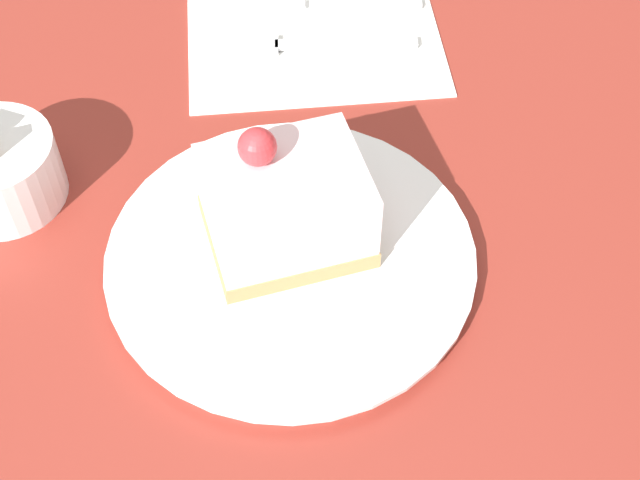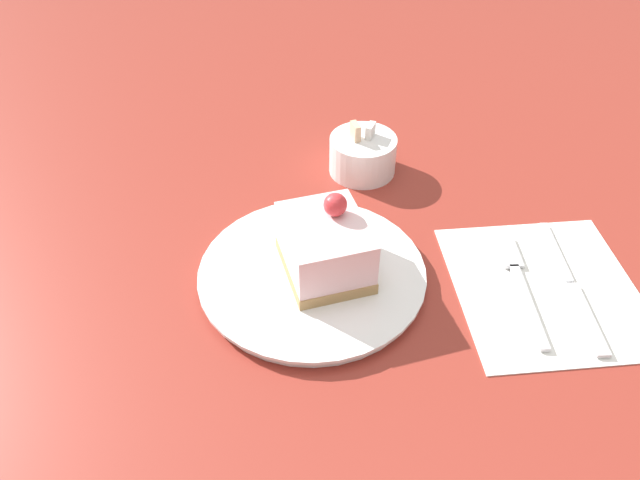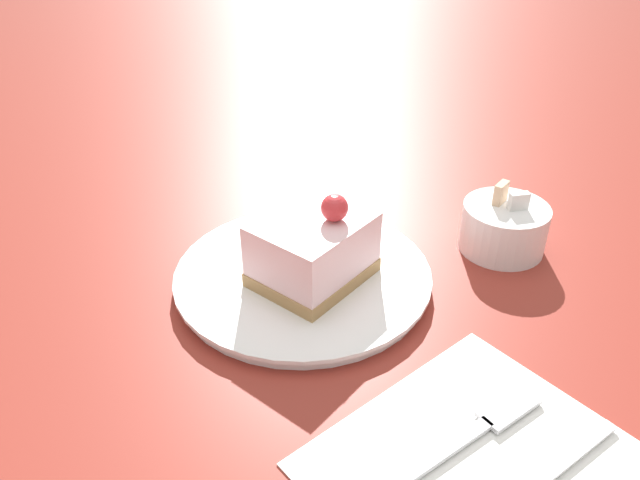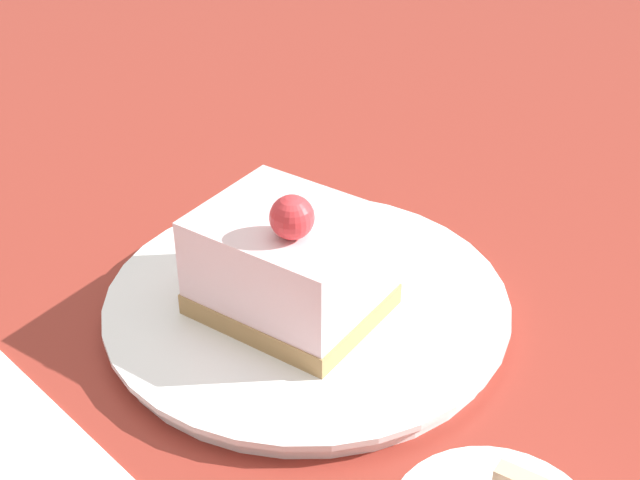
# 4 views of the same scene
# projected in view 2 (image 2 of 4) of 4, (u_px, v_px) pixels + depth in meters

# --- Properties ---
(ground_plane) EXTENTS (4.00, 4.00, 0.00)m
(ground_plane) POSITION_uv_depth(u_px,v_px,m) (280.00, 259.00, 0.71)
(ground_plane) COLOR maroon
(plate) EXTENTS (0.25, 0.25, 0.01)m
(plate) POSITION_uv_depth(u_px,v_px,m) (312.00, 274.00, 0.68)
(plate) COLOR white
(plate) RESTS_ON ground_plane
(cake_slice) EXTENTS (0.11, 0.12, 0.09)m
(cake_slice) POSITION_uv_depth(u_px,v_px,m) (325.00, 246.00, 0.65)
(cake_slice) COLOR #AD8451
(cake_slice) RESTS_ON plate
(napkin) EXTENTS (0.21, 0.22, 0.00)m
(napkin) POSITION_uv_depth(u_px,v_px,m) (546.00, 288.00, 0.67)
(napkin) COLOR white
(napkin) RESTS_ON ground_plane
(fork) EXTENTS (0.02, 0.17, 0.00)m
(fork) POSITION_uv_depth(u_px,v_px,m) (518.00, 277.00, 0.68)
(fork) COLOR silver
(fork) RESTS_ON napkin
(knife) EXTENTS (0.01, 0.19, 0.00)m
(knife) POSITION_uv_depth(u_px,v_px,m) (577.00, 297.00, 0.66)
(knife) COLOR silver
(knife) RESTS_ON napkin
(sugar_bowl) EXTENTS (0.09, 0.09, 0.07)m
(sugar_bowl) POSITION_uv_depth(u_px,v_px,m) (363.00, 155.00, 0.82)
(sugar_bowl) COLOR white
(sugar_bowl) RESTS_ON ground_plane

